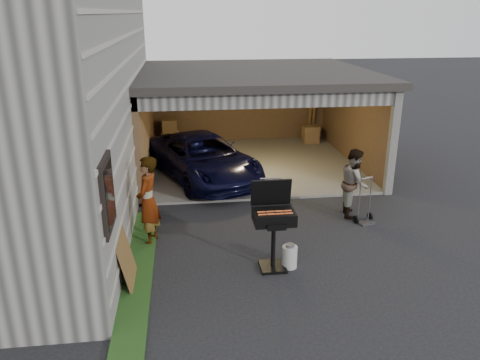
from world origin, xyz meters
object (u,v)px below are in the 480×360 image
object	(u,v)px
woman	(148,201)
man	(354,182)
minivan	(203,160)
bbq_grill	(273,219)
plywood_panel	(127,259)
hand_truck	(365,214)
propane_tank	(290,257)

from	to	relation	value
woman	man	xyz separation A→B (m)	(4.62, 0.88, -0.13)
minivan	bbq_grill	bearing A→B (deg)	-99.93
bbq_grill	woman	bearing A→B (deg)	150.99
plywood_panel	hand_truck	distance (m)	5.40
minivan	hand_truck	world-z (taller)	minivan
minivan	plywood_panel	size ratio (longest dim) A/B	4.55
woman	hand_truck	size ratio (longest dim) A/B	1.72
bbq_grill	hand_truck	bearing A→B (deg)	34.57
minivan	woman	bearing A→B (deg)	-130.79
bbq_grill	hand_truck	xyz separation A→B (m)	(2.44, 1.68, -0.77)
propane_tank	man	bearing A→B (deg)	47.74
minivan	plywood_panel	world-z (taller)	minivan
woman	hand_truck	world-z (taller)	woman
plywood_panel	hand_truck	xyz separation A→B (m)	(5.04, 1.92, -0.27)
man	propane_tank	world-z (taller)	man
minivan	man	xyz separation A→B (m)	(3.34, -2.80, 0.18)
man	hand_truck	world-z (taller)	man
minivan	bbq_grill	distance (m)	5.08
woman	bbq_grill	bearing A→B (deg)	73.95
woman	propane_tank	distance (m)	3.02
woman	propane_tank	world-z (taller)	woman
minivan	bbq_grill	world-z (taller)	bbq_grill
propane_tank	bbq_grill	bearing A→B (deg)	173.99
minivan	plywood_panel	distance (m)	5.43
bbq_grill	plywood_panel	size ratio (longest dim) A/B	1.71
minivan	bbq_grill	xyz separation A→B (m)	(1.04, -4.96, 0.37)
hand_truck	bbq_grill	bearing A→B (deg)	-163.87
propane_tank	plywood_panel	xyz separation A→B (m)	(-2.92, -0.21, 0.27)
minivan	propane_tank	distance (m)	5.19
plywood_panel	hand_truck	world-z (taller)	hand_truck
woman	man	bearing A→B (deg)	113.74
minivan	bbq_grill	size ratio (longest dim) A/B	2.67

